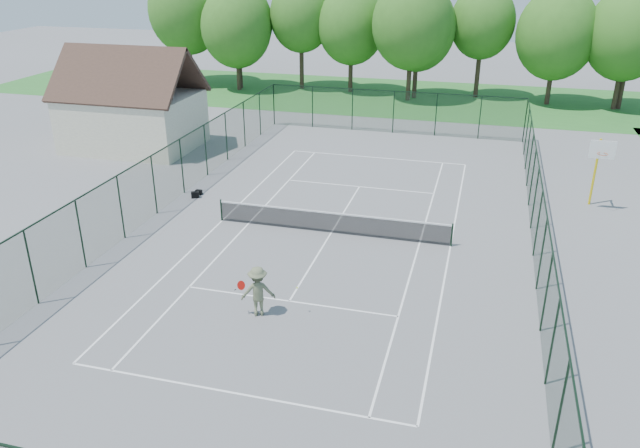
# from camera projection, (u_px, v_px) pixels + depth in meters

# --- Properties ---
(ground) EXTENTS (140.00, 140.00, 0.00)m
(ground) POSITION_uv_depth(u_px,v_px,m) (331.00, 233.00, 29.06)
(ground) COLOR slate
(ground) RESTS_ON ground
(grass_far) EXTENTS (80.00, 16.00, 0.01)m
(grass_far) POSITION_uv_depth(u_px,v_px,m) (414.00, 98.00, 55.55)
(grass_far) COLOR #2F752D
(grass_far) RESTS_ON ground
(court_lines) EXTENTS (11.05, 23.85, 0.01)m
(court_lines) POSITION_uv_depth(u_px,v_px,m) (331.00, 233.00, 29.06)
(court_lines) COLOR white
(court_lines) RESTS_ON ground
(tennis_net) EXTENTS (11.08, 0.08, 1.10)m
(tennis_net) POSITION_uv_depth(u_px,v_px,m) (331.00, 221.00, 28.83)
(tennis_net) COLOR black
(tennis_net) RESTS_ON ground
(fence_enclosure) EXTENTS (18.05, 36.05, 3.02)m
(fence_enclosure) POSITION_uv_depth(u_px,v_px,m) (331.00, 202.00, 28.43)
(fence_enclosure) COLOR #1C3921
(fence_enclosure) RESTS_ON ground
(utility_building) EXTENTS (8.60, 6.27, 6.63)m
(utility_building) POSITION_uv_depth(u_px,v_px,m) (131.00, 101.00, 40.46)
(utility_building) COLOR beige
(utility_building) RESTS_ON ground
(tree_line_far) EXTENTS (39.40, 6.40, 9.70)m
(tree_line_far) POSITION_uv_depth(u_px,v_px,m) (418.00, 28.00, 53.13)
(tree_line_far) COLOR #442E23
(tree_line_far) RESTS_ON ground
(basketball_goal) EXTENTS (1.20, 1.43, 3.65)m
(basketball_goal) POSITION_uv_depth(u_px,v_px,m) (599.00, 160.00, 30.85)
(basketball_goal) COLOR yellow
(basketball_goal) RESTS_ON ground
(sports_bag_a) EXTENTS (0.48, 0.39, 0.33)m
(sports_bag_a) POSITION_uv_depth(u_px,v_px,m) (195.00, 195.00, 33.11)
(sports_bag_a) COLOR black
(sports_bag_a) RESTS_ON ground
(sports_bag_b) EXTENTS (0.34, 0.21, 0.26)m
(sports_bag_b) POSITION_uv_depth(u_px,v_px,m) (199.00, 192.00, 33.55)
(sports_bag_b) COLOR black
(sports_bag_b) RESTS_ON ground
(tennis_player) EXTENTS (2.25, 1.08, 1.90)m
(tennis_player) POSITION_uv_depth(u_px,v_px,m) (258.00, 291.00, 22.20)
(tennis_player) COLOR #616849
(tennis_player) RESTS_ON ground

